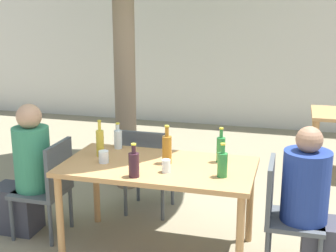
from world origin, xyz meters
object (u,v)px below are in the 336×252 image
(wine_bottle_0, at_px, (134,164))
(patio_chair_0, at_px, (49,184))
(oil_cruet_1, at_px, (100,142))
(green_bottle_3, at_px, (221,149))
(person_seated_1, at_px, (315,209))
(drinking_glass_1, at_px, (166,166))
(patio_chair_2, at_px, (147,167))
(drinking_glass_0, at_px, (104,157))
(person_seated_0, at_px, (25,176))
(patio_chair_1, at_px, (284,210))
(dining_table_front, at_px, (158,174))
(amber_bottle_2, at_px, (167,149))
(green_bottle_5, at_px, (222,164))
(water_bottle_4, at_px, (118,139))

(wine_bottle_0, bearing_deg, patio_chair_0, 161.04)
(oil_cruet_1, relative_size, green_bottle_3, 1.08)
(person_seated_1, height_order, drinking_glass_1, person_seated_1)
(patio_chair_2, bearing_deg, drinking_glass_0, 79.58)
(person_seated_0, xyz_separation_m, green_bottle_3, (1.73, 0.20, 0.34))
(patio_chair_1, relative_size, drinking_glass_1, 8.51)
(drinking_glass_0, bearing_deg, dining_table_front, 9.40)
(green_bottle_3, xyz_separation_m, drinking_glass_1, (-0.37, -0.35, -0.06))
(wine_bottle_0, bearing_deg, amber_bottle_2, 66.54)
(patio_chair_1, relative_size, drinking_glass_0, 8.69)
(patio_chair_1, relative_size, green_bottle_3, 2.98)
(green_bottle_3, distance_m, drinking_glass_0, 0.97)
(patio_chair_2, relative_size, drinking_glass_0, 8.69)
(patio_chair_1, xyz_separation_m, green_bottle_5, (-0.47, -0.14, 0.38))
(wine_bottle_0, distance_m, drinking_glass_0, 0.43)
(patio_chair_0, height_order, green_bottle_3, green_bottle_3)
(patio_chair_1, distance_m, amber_bottle_2, 1.04)
(person_seated_1, height_order, drinking_glass_0, person_seated_1)
(amber_bottle_2, relative_size, green_bottle_3, 1.09)
(green_bottle_3, bearing_deg, dining_table_front, -157.71)
(patio_chair_0, bearing_deg, amber_bottle_2, 92.50)
(patio_chair_0, relative_size, wine_bottle_0, 3.34)
(wine_bottle_0, xyz_separation_m, green_bottle_3, (0.58, 0.51, 0.01))
(wine_bottle_0, relative_size, green_bottle_5, 0.99)
(oil_cruet_1, relative_size, green_bottle_5, 1.20)
(dining_table_front, distance_m, person_seated_0, 1.26)
(oil_cruet_1, distance_m, drinking_glass_1, 0.70)
(wine_bottle_0, height_order, drinking_glass_1, wine_bottle_0)
(patio_chair_1, bearing_deg, green_bottle_5, 106.56)
(water_bottle_4, distance_m, drinking_glass_1, 0.76)
(patio_chair_0, xyz_separation_m, person_seated_1, (2.26, -0.00, 0.03))
(person_seated_1, distance_m, green_bottle_3, 0.87)
(patio_chair_0, distance_m, drinking_glass_0, 0.66)
(person_seated_0, bearing_deg, water_bottle_4, 113.10)
(water_bottle_4, bearing_deg, patio_chair_2, 63.18)
(drinking_glass_1, bearing_deg, person_seated_1, 7.90)
(wine_bottle_0, distance_m, green_bottle_3, 0.77)
(person_seated_0, distance_m, water_bottle_4, 0.90)
(person_seated_0, height_order, oil_cruet_1, person_seated_0)
(oil_cruet_1, distance_m, green_bottle_5, 1.12)
(oil_cruet_1, distance_m, green_bottle_3, 1.03)
(patio_chair_1, xyz_separation_m, drinking_glass_0, (-1.46, -0.07, 0.33))
(oil_cruet_1, bearing_deg, patio_chair_0, -169.96)
(wine_bottle_0, xyz_separation_m, oil_cruet_1, (-0.45, 0.40, 0.02))
(dining_table_front, xyz_separation_m, person_seated_1, (1.25, -0.00, -0.16))
(patio_chair_0, bearing_deg, drinking_glass_1, 82.03)
(patio_chair_2, xyz_separation_m, water_bottle_4, (-0.16, -0.32, 0.37))
(person_seated_0, distance_m, oil_cruet_1, 0.79)
(wine_bottle_0, height_order, green_bottle_5, green_bottle_5)
(patio_chair_0, height_order, water_bottle_4, water_bottle_4)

